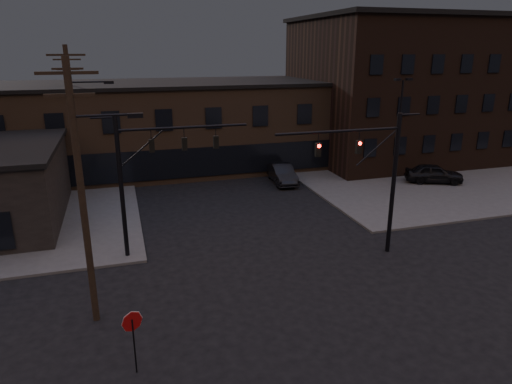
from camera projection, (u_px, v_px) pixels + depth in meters
ground at (316, 309)px, 20.64m from camera, size 140.00×140.00×0.00m
sidewalk_ne at (425, 163)px, 46.79m from camera, size 30.00×30.00×0.15m
building_row at (201, 126)px, 45.00m from camera, size 40.00×12.00×8.00m
building_right at (409, 91)px, 48.36m from camera, size 22.00×16.00×14.00m
traffic_signal_near at (376, 171)px, 24.75m from camera, size 7.12×0.24×8.00m
traffic_signal_far at (145, 170)px, 24.58m from camera, size 7.12×0.24×8.00m
stop_sign at (133, 328)px, 16.06m from camera, size 0.72×0.33×2.48m
utility_pole_near at (83, 191)px, 18.09m from camera, size 3.70×0.28×11.00m
utility_pole_mid at (76, 134)px, 28.69m from camera, size 3.70×0.28×11.50m
utility_pole_far at (74, 115)px, 39.46m from camera, size 2.20×0.28×11.00m
lot_light_a at (399, 126)px, 35.36m from camera, size 1.50×0.28×9.14m
lot_light_b at (425, 115)px, 41.59m from camera, size 1.50×0.28×9.14m
parked_car_lot_a at (434, 173)px, 39.39m from camera, size 5.16×3.67×1.63m
parked_car_lot_b at (389, 157)px, 46.19m from camera, size 4.44×3.32×1.20m
car_crossing at (282, 174)px, 39.86m from camera, size 2.13×5.06×1.63m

